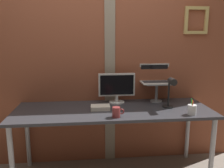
{
  "coord_description": "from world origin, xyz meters",
  "views": [
    {
      "loc": [
        -0.13,
        -2.37,
        1.54
      ],
      "look_at": [
        0.12,
        0.13,
        1.02
      ],
      "focal_mm": 37.99,
      "sensor_mm": 36.0,
      "label": 1
    }
  ],
  "objects": [
    {
      "name": "brick_wall_back",
      "position": [
        0.0,
        0.44,
        1.16
      ],
      "size": [
        3.36,
        0.16,
        2.31
      ],
      "color": "brown",
      "rests_on": "ground_plane"
    },
    {
      "name": "monitor",
      "position": [
        0.19,
        0.26,
        0.96
      ],
      "size": [
        0.42,
        0.18,
        0.34
      ],
      "color": "silver",
      "rests_on": "desk"
    },
    {
      "name": "laptop",
      "position": [
        0.66,
        0.33,
        1.05
      ],
      "size": [
        0.36,
        0.27,
        0.21
      ],
      "color": "silver",
      "rests_on": "laptop_stand"
    },
    {
      "name": "laptop_stand",
      "position": [
        0.66,
        0.26,
        0.92
      ],
      "size": [
        0.28,
        0.22,
        0.22
      ],
      "color": "gray",
      "rests_on": "desk"
    },
    {
      "name": "paper_clutter_stack",
      "position": [
        -0.01,
        0.03,
        0.79
      ],
      "size": [
        0.2,
        0.14,
        0.04
      ],
      "primitive_type": "cube",
      "rotation": [
        0.0,
        0.0,
        -0.01
      ],
      "color": "silver",
      "rests_on": "desk"
    },
    {
      "name": "coffee_mug",
      "position": [
        0.13,
        -0.23,
        0.82
      ],
      "size": [
        0.12,
        0.08,
        0.1
      ],
      "color": "maroon",
      "rests_on": "desk"
    },
    {
      "name": "desk",
      "position": [
        0.12,
        0.03,
        0.7
      ],
      "size": [
        2.08,
        0.72,
        0.77
      ],
      "color": "#333338",
      "rests_on": "ground_plane"
    },
    {
      "name": "pen_cup",
      "position": [
        0.88,
        -0.23,
        0.82
      ],
      "size": [
        0.08,
        0.08,
        0.16
      ],
      "color": "white",
      "rests_on": "desk"
    },
    {
      "name": "desk_lamp",
      "position": [
        0.72,
        -0.03,
        0.98
      ],
      "size": [
        0.12,
        0.2,
        0.34
      ],
      "color": "black",
      "rests_on": "desk"
    }
  ]
}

